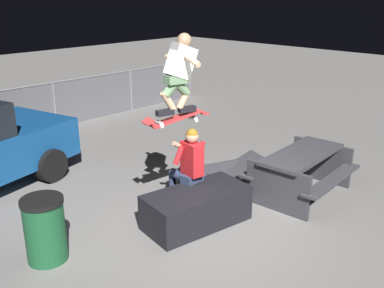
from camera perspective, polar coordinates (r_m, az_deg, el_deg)
ground_plane at (r=6.50m, az=0.82°, el=-10.98°), size 40.00×40.00×0.00m
ledge_box_main at (r=6.52m, az=0.58°, el=-8.20°), size 1.64×0.99×0.53m
person_sitting_on_ledge at (r=6.71m, az=-0.56°, el=-2.67°), size 0.60×0.78×1.36m
skateboard at (r=6.36m, az=-2.03°, el=3.32°), size 1.04×0.46×0.16m
skater_airborne at (r=6.24m, az=-1.65°, el=9.48°), size 0.64×0.88×1.12m
kicker_ramp at (r=8.19m, az=6.20°, el=-3.84°), size 1.23×1.10×0.45m
picnic_table_back at (r=7.56m, az=13.92°, el=-2.84°), size 1.77×1.43×0.75m
trash_bin at (r=5.94m, az=-18.42°, el=-10.39°), size 0.53×0.53×0.85m
fence_back at (r=10.97m, az=-22.72°, el=3.76°), size 12.05×0.05×1.16m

